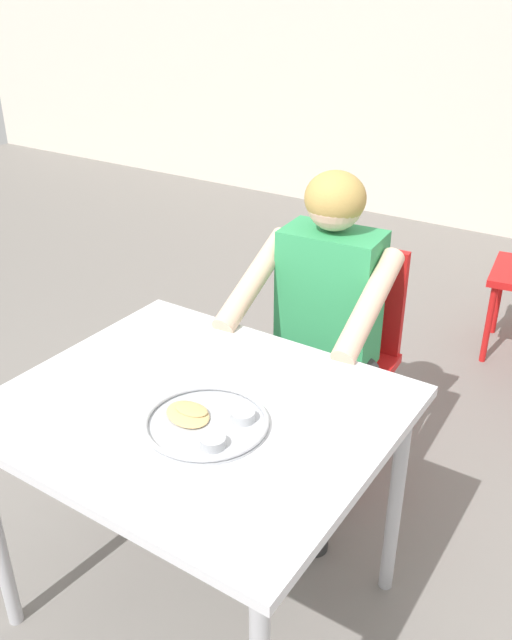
{
  "coord_description": "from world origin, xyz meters",
  "views": [
    {
      "loc": [
        0.86,
        -1.18,
        1.77
      ],
      "look_at": [
        -0.06,
        0.21,
        0.91
      ],
      "focal_mm": 37.52,
      "sensor_mm": 36.0,
      "label": 1
    }
  ],
  "objects_px": {
    "table_foreground": "(197,429)",
    "thali_tray": "(206,422)",
    "diner_foreground": "(319,317)",
    "chair_foreground": "(341,342)"
  },
  "relations": [
    {
      "from": "table_foreground",
      "to": "thali_tray",
      "type": "bearing_deg",
      "value": -37.49
    },
    {
      "from": "table_foreground",
      "to": "thali_tray",
      "type": "relative_size",
      "value": 3.19
    },
    {
      "from": "table_foreground",
      "to": "diner_foreground",
      "type": "relative_size",
      "value": 0.84
    },
    {
      "from": "thali_tray",
      "to": "chair_foreground",
      "type": "xyz_separation_m",
      "value": [
        -0.1,
        0.97,
        -0.25
      ]
    },
    {
      "from": "table_foreground",
      "to": "chair_foreground",
      "type": "relative_size",
      "value": 1.15
    },
    {
      "from": "chair_foreground",
      "to": "diner_foreground",
      "type": "height_order",
      "value": "diner_foreground"
    },
    {
      "from": "chair_foreground",
      "to": "diner_foreground",
      "type": "distance_m",
      "value": 0.31
    },
    {
      "from": "thali_tray",
      "to": "chair_foreground",
      "type": "relative_size",
      "value": 0.36
    },
    {
      "from": "chair_foreground",
      "to": "diner_foreground",
      "type": "bearing_deg",
      "value": -86.22
    },
    {
      "from": "chair_foreground",
      "to": "thali_tray",
      "type": "bearing_deg",
      "value": -84.27
    }
  ]
}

